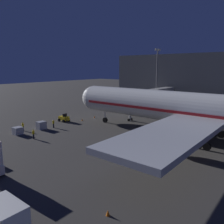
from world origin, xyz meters
The scene contains 13 objects.
ground_plane centered at (0.00, 0.00, 0.00)m, with size 320.00×320.00×0.00m, color #383533.
airliner_at_gate centered at (0.00, 9.07, 5.45)m, with size 49.36×61.88×18.74m.
jet_bridge centered at (-12.86, -11.45, 5.55)m, with size 24.20×3.40×7.08m.
apron_floodlight_mast centered at (-25.50, -15.54, 10.64)m, with size 2.90×0.50×18.38m.
baggage_tug_lead centered at (5.43, -23.36, 0.78)m, with size 1.86×2.35×1.95m.
baggage_container_near_belt centered at (18.09, -21.73, 0.71)m, with size 1.60×1.58×1.43m, color #B7BABF.
baggage_container_mid_row centered at (12.94, -21.55, 0.81)m, with size 1.71×1.51×1.61m, color #B7BABF.
ground_crew_near_nose_gear centered at (10.66, -20.47, 1.00)m, with size 0.40×0.40×1.82m.
ground_crew_by_belt_loader centered at (16.05, -23.32, 0.98)m, with size 0.40×0.40×1.78m.
ground_crew_under_port_wing centered at (17.78, -16.81, 0.98)m, with size 0.40×0.40×1.78m.
traffic_cone_nose_port centered at (-2.20, -20.53, 0.28)m, with size 0.36×0.36×0.55m, color orange.
traffic_cone_nose_starboard centered at (2.20, -20.53, 0.28)m, with size 0.36×0.36×0.55m, color orange.
traffic_cone_wingtip_svc_side centered at (26.18, 7.79, 0.28)m, with size 0.36×0.36×0.55m, color orange.
Camera 1 is at (39.93, 19.39, 12.68)m, focal length 36.94 mm.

